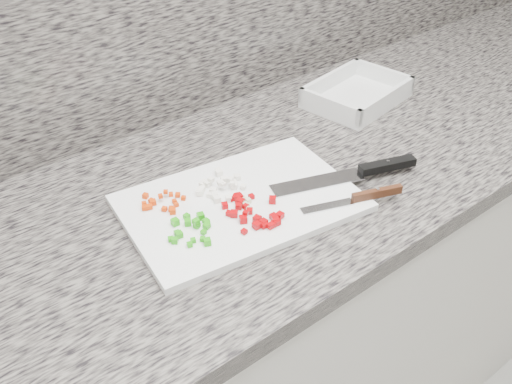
# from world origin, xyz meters

# --- Properties ---
(cabinet) EXTENTS (3.92, 0.62, 0.86)m
(cabinet) POSITION_xyz_m (0.00, 1.44, 0.43)
(cabinet) COLOR silver
(cabinet) RESTS_ON ground
(countertop) EXTENTS (3.96, 0.64, 0.04)m
(countertop) POSITION_xyz_m (0.00, 1.44, 0.88)
(countertop) COLOR #635F57
(countertop) RESTS_ON cabinet
(cutting_board) EXTENTS (0.45, 0.33, 0.01)m
(cutting_board) POSITION_xyz_m (-0.06, 1.38, 0.91)
(cutting_board) COLOR white
(cutting_board) RESTS_ON countertop
(carrot_pile) EXTENTS (0.08, 0.08, 0.01)m
(carrot_pile) POSITION_xyz_m (-0.18, 1.46, 0.92)
(carrot_pile) COLOR #CE3504
(carrot_pile) RESTS_ON cutting_board
(onion_pile) EXTENTS (0.10, 0.10, 0.02)m
(onion_pile) POSITION_xyz_m (-0.08, 1.43, 0.92)
(onion_pile) COLOR white
(onion_pile) RESTS_ON cutting_board
(green_pepper_pile) EXTENTS (0.08, 0.09, 0.02)m
(green_pepper_pile) POSITION_xyz_m (-0.18, 1.36, 0.92)
(green_pepper_pile) COLOR #229B0E
(green_pepper_pile) RESTS_ON cutting_board
(red_pepper_pile) EXTENTS (0.11, 0.12, 0.02)m
(red_pepper_pile) POSITION_xyz_m (-0.07, 1.33, 0.92)
(red_pepper_pile) COLOR #9D0206
(red_pepper_pile) RESTS_ON cutting_board
(garlic_pile) EXTENTS (0.03, 0.04, 0.01)m
(garlic_pile) POSITION_xyz_m (-0.07, 1.37, 0.92)
(garlic_pile) COLOR beige
(garlic_pile) RESTS_ON cutting_board
(chef_knife) EXTENTS (0.29, 0.13, 0.02)m
(chef_knife) POSITION_xyz_m (0.17, 1.30, 0.92)
(chef_knife) COLOR #BABBC1
(chef_knife) RESTS_ON cutting_board
(paring_knife) EXTENTS (0.19, 0.08, 0.02)m
(paring_knife) POSITION_xyz_m (0.11, 1.24, 0.92)
(paring_knife) COLOR #BABBC1
(paring_knife) RESTS_ON cutting_board
(tray) EXTENTS (0.26, 0.21, 0.05)m
(tray) POSITION_xyz_m (0.40, 1.54, 0.92)
(tray) COLOR silver
(tray) RESTS_ON countertop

